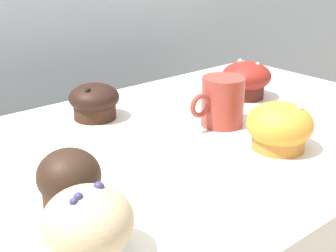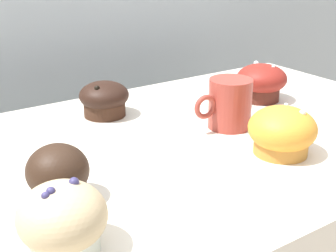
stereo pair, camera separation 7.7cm
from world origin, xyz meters
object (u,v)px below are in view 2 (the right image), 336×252
(muffin_front_left, at_px, (104,99))
(muffin_front_right, at_px, (58,175))
(muffin_back_left, at_px, (261,82))
(coffee_cup, at_px, (231,103))
(muffin_back_right, at_px, (63,221))
(muffin_front_center, at_px, (282,132))

(muffin_front_left, relative_size, muffin_front_right, 1.17)
(muffin_back_left, distance_m, muffin_front_right, 0.56)
(coffee_cup, bearing_deg, muffin_back_right, -155.68)
(muffin_back_right, xyz_separation_m, muffin_front_left, (0.24, 0.38, -0.00))
(muffin_back_left, height_order, muffin_front_right, muffin_back_left)
(muffin_front_left, xyz_separation_m, muffin_front_right, (-0.20, -0.27, 0.00))
(muffin_back_left, height_order, muffin_front_left, muffin_back_left)
(muffin_front_center, height_order, muffin_back_left, muffin_back_left)
(muffin_back_left, relative_size, coffee_cup, 0.90)
(muffin_front_center, distance_m, coffee_cup, 0.13)
(muffin_front_center, relative_size, muffin_front_right, 1.33)
(muffin_front_right, bearing_deg, muffin_front_left, 52.65)
(muffin_back_right, bearing_deg, muffin_front_center, 7.03)
(muffin_back_right, xyz_separation_m, coffee_cup, (0.41, 0.18, 0.01))
(muffin_back_left, xyz_separation_m, muffin_front_left, (-0.33, 0.10, -0.01))
(muffin_back_left, bearing_deg, coffee_cup, -151.98)
(muffin_front_right, relative_size, coffee_cup, 0.69)
(muffin_back_left, relative_size, muffin_front_right, 1.30)
(muffin_back_left, relative_size, muffin_front_left, 1.10)
(muffin_back_left, distance_m, muffin_front_left, 0.35)
(muffin_front_center, bearing_deg, muffin_back_right, -172.97)
(muffin_back_right, relative_size, muffin_front_left, 1.02)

